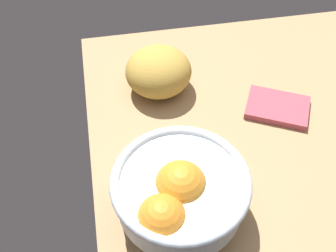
{
  "coord_description": "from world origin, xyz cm",
  "views": [
    {
      "loc": [
        34.4,
        52.54,
        66.52
      ],
      "look_at": [
        25.4,
        1.5,
        5.0
      ],
      "focal_mm": 47.17,
      "sensor_mm": 36.0,
      "label": 1
    }
  ],
  "objects": [
    {
      "name": "ground_plane",
      "position": [
        0.0,
        0.0,
        -1.5
      ],
      "size": [
        80.48,
        65.51,
        3.0
      ],
      "primitive_type": "cube",
      "color": "#A4835A"
    },
    {
      "name": "fruit_bowl",
      "position": [
        26.38,
        16.85,
        6.89
      ],
      "size": [
        22.0,
        22.0,
        12.08
      ],
      "color": "silver",
      "rests_on": "ground"
    },
    {
      "name": "bread_loaf",
      "position": [
        24.76,
        -13.4,
        4.76
      ],
      "size": [
        13.85,
        13.21,
        9.52
      ],
      "primitive_type": "ellipsoid",
      "rotation": [
        0.0,
        0.0,
        3.12
      ],
      "color": "gold",
      "rests_on": "ground"
    },
    {
      "name": "napkin_folded",
      "position": [
        2.09,
        -3.04,
        0.72
      ],
      "size": [
        14.81,
        13.11,
        1.45
      ],
      "primitive_type": "cube",
      "rotation": [
        0.0,
        0.0,
        -0.46
      ],
      "color": "#AE4856",
      "rests_on": "ground"
    }
  ]
}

